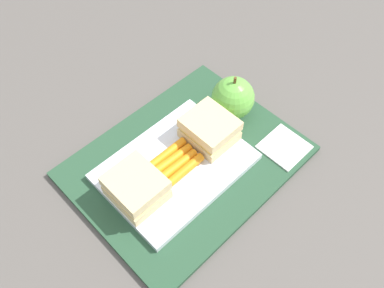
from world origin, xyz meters
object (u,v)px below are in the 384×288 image
at_px(carrot_sticks_bundle, 175,162).
at_px(sandwich_half_right, 210,129).
at_px(food_tray, 175,167).
at_px(sandwich_half_left, 136,187).
at_px(paper_napkin, 284,147).
at_px(apple, 233,98).

bearing_deg(carrot_sticks_bundle, sandwich_half_right, 0.14).
bearing_deg(food_tray, carrot_sticks_bundle, -19.39).
distance_m(sandwich_half_left, paper_napkin, 0.26).
bearing_deg(apple, food_tray, -173.41).
bearing_deg(sandwich_half_left, carrot_sticks_bundle, -0.14).
xyz_separation_m(carrot_sticks_bundle, paper_napkin, (0.16, -0.10, -0.02)).
xyz_separation_m(food_tray, carrot_sticks_bundle, (0.00, -0.00, 0.01)).
bearing_deg(apple, carrot_sticks_bundle, -173.32).
bearing_deg(carrot_sticks_bundle, paper_napkin, -31.38).
bearing_deg(sandwich_half_right, sandwich_half_left, 180.00).
xyz_separation_m(sandwich_half_left, sandwich_half_right, (0.16, 0.00, 0.00)).
relative_size(sandwich_half_right, apple, 0.93).
bearing_deg(sandwich_half_right, paper_napkin, -49.92).
bearing_deg(sandwich_half_left, sandwich_half_right, 0.00).
relative_size(sandwich_half_left, apple, 0.93).
relative_size(food_tray, sandwich_half_right, 2.88).
height_order(carrot_sticks_bundle, apple, apple).
xyz_separation_m(sandwich_half_right, paper_napkin, (0.08, -0.10, -0.03)).
distance_m(sandwich_half_left, apple, 0.23).
bearing_deg(sandwich_half_left, paper_napkin, -22.27).
xyz_separation_m(sandwich_half_left, carrot_sticks_bundle, (0.08, -0.00, -0.01)).
relative_size(sandwich_half_left, carrot_sticks_bundle, 1.03).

